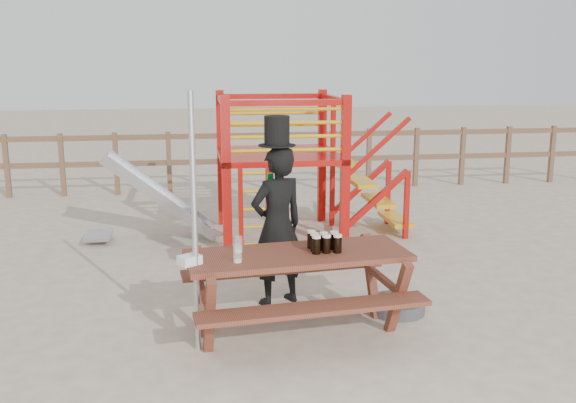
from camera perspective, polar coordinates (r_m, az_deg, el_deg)
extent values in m
plane|color=#C3B197|center=(6.16, 1.84, -11.91)|extent=(60.00, 60.00, 0.00)
cube|color=brown|center=(12.64, -3.78, 5.88)|extent=(15.00, 0.06, 0.10)
cube|color=brown|center=(12.71, -3.75, 3.62)|extent=(15.00, 0.06, 0.10)
cube|color=brown|center=(13.14, -23.73, 2.88)|extent=(0.09, 0.09, 1.20)
cube|color=brown|center=(12.91, -19.44, 3.07)|extent=(0.09, 0.09, 1.20)
cube|color=brown|center=(12.76, -15.03, 3.25)|extent=(0.09, 0.09, 1.20)
cube|color=brown|center=(12.68, -10.53, 3.41)|extent=(0.09, 0.09, 1.20)
cube|color=brown|center=(12.68, -6.01, 3.56)|extent=(0.09, 0.09, 1.20)
cube|color=brown|center=(12.76, -1.51, 3.67)|extent=(0.09, 0.09, 1.20)
cube|color=brown|center=(12.92, 2.91, 3.77)|extent=(0.09, 0.09, 1.20)
cube|color=brown|center=(13.15, 7.20, 3.84)|extent=(0.09, 0.09, 1.20)
cube|color=brown|center=(13.45, 11.32, 3.89)|extent=(0.09, 0.09, 1.20)
cube|color=brown|center=(13.82, 15.23, 3.91)|extent=(0.09, 0.09, 1.20)
cube|color=brown|center=(14.25, 18.93, 3.92)|extent=(0.09, 0.09, 1.20)
cube|color=brown|center=(14.73, 22.40, 3.92)|extent=(0.09, 0.09, 1.20)
cube|color=#AA0F0B|center=(8.46, -5.49, 2.24)|extent=(0.12, 0.12, 2.10)
cube|color=#AA0F0B|center=(8.69, 5.11, 2.51)|extent=(0.12, 0.12, 2.10)
cube|color=#AA0F0B|center=(10.04, -5.98, 3.83)|extent=(0.12, 0.12, 2.10)
cube|color=#AA0F0B|center=(10.23, 3.03, 4.04)|extent=(0.12, 0.12, 2.10)
cube|color=#AA0F0B|center=(9.30, -0.83, 4.15)|extent=(1.72, 1.72, 0.08)
cube|color=#AA0F0B|center=(8.43, -0.12, 8.76)|extent=(1.60, 0.08, 0.08)
cube|color=#AA0F0B|center=(10.01, -1.46, 9.33)|extent=(1.60, 0.08, 0.08)
cube|color=#AA0F0B|center=(9.15, -5.88, 8.98)|extent=(0.08, 1.60, 0.08)
cube|color=#AA0F0B|center=(9.36, 4.08, 9.09)|extent=(0.08, 1.60, 0.08)
cylinder|color=gold|center=(8.49, -0.12, 4.58)|extent=(1.50, 0.05, 0.05)
cylinder|color=gold|center=(10.06, -1.44, 5.81)|extent=(1.50, 0.05, 0.05)
cylinder|color=gold|center=(8.47, -0.12, 5.79)|extent=(1.50, 0.05, 0.05)
cylinder|color=gold|center=(10.04, -1.45, 6.83)|extent=(1.50, 0.05, 0.05)
cylinder|color=gold|center=(8.45, -0.12, 7.00)|extent=(1.50, 0.05, 0.05)
cylinder|color=gold|center=(10.03, -1.45, 7.85)|extent=(1.50, 0.05, 0.05)
cylinder|color=gold|center=(8.43, -0.12, 8.22)|extent=(1.50, 0.05, 0.05)
cylinder|color=gold|center=(10.01, -1.46, 8.88)|extent=(1.50, 0.05, 0.05)
cube|color=#AA0F0B|center=(8.42, -4.22, -0.92)|extent=(0.06, 0.06, 1.20)
cube|color=#AA0F0B|center=(8.45, -1.78, -0.84)|extent=(0.06, 0.06, 1.20)
cylinder|color=gold|center=(8.55, -2.96, -3.82)|extent=(0.36, 0.04, 0.04)
cylinder|color=gold|center=(8.48, -2.98, -2.26)|extent=(0.36, 0.04, 0.04)
cylinder|color=gold|center=(8.43, -3.00, -0.68)|extent=(0.36, 0.04, 0.04)
cylinder|color=gold|center=(8.37, -3.02, 0.92)|extent=(0.36, 0.04, 0.04)
cylinder|color=gold|center=(8.33, -3.04, 2.53)|extent=(0.36, 0.04, 0.04)
cube|color=gold|center=(9.49, 4.88, 3.53)|extent=(0.30, 0.90, 0.06)
cube|color=gold|center=(9.60, 6.47, 1.79)|extent=(0.30, 0.90, 0.06)
cube|color=gold|center=(9.74, 8.02, 0.10)|extent=(0.30, 0.90, 0.06)
cube|color=gold|center=(9.89, 9.53, -1.55)|extent=(0.30, 0.90, 0.06)
cube|color=#AA0F0B|center=(9.25, 7.87, 0.20)|extent=(0.95, 0.08, 0.86)
cube|color=#AA0F0B|center=(10.10, 6.46, 1.27)|extent=(0.95, 0.08, 0.86)
cube|color=#AFB1B6|center=(9.33, -11.22, 0.32)|extent=(1.53, 0.55, 1.21)
cube|color=#AFB1B6|center=(9.06, -11.31, 0.22)|extent=(1.58, 0.04, 1.28)
cube|color=#AFB1B6|center=(9.59, -11.16, 0.89)|extent=(1.58, 0.04, 1.28)
cube|color=#AFB1B6|center=(9.54, -16.50, -2.91)|extent=(0.35, 0.55, 0.05)
cube|color=brown|center=(5.97, 0.85, -4.80)|extent=(2.13, 0.98, 0.05)
cube|color=brown|center=(5.56, 2.40, -9.50)|extent=(2.07, 0.50, 0.04)
cube|color=brown|center=(6.58, -0.47, -5.95)|extent=(2.07, 0.50, 0.04)
cube|color=brown|center=(5.94, -7.42, -9.08)|extent=(0.21, 1.24, 0.74)
cube|color=brown|center=(6.37, 8.51, -7.61)|extent=(0.21, 1.24, 0.74)
imported|color=black|center=(6.69, -0.96, -2.22)|extent=(0.73, 0.63, 1.69)
cube|color=#0B7F1C|center=(6.76, -1.58, -0.31)|extent=(0.07, 0.04, 0.39)
cylinder|color=black|center=(6.53, -0.99, 5.03)|extent=(0.38, 0.38, 0.01)
cylinder|color=black|center=(6.51, -1.00, 6.36)|extent=(0.26, 0.26, 0.29)
cube|color=white|center=(6.61, -1.60, 7.34)|extent=(0.12, 0.06, 0.03)
cylinder|color=#B2B2B7|center=(5.57, -8.31, -2.13)|extent=(0.05, 0.05, 2.30)
cylinder|color=#3D3D43|center=(6.78, 9.67, -9.13)|extent=(0.57, 0.57, 0.13)
cylinder|color=#3D3D43|center=(6.74, 9.71, -8.17)|extent=(0.07, 0.07, 0.11)
cube|color=white|center=(5.68, -8.73, -5.15)|extent=(0.23, 0.22, 0.08)
cylinder|color=black|center=(5.91, 2.53, -3.96)|extent=(0.08, 0.08, 0.15)
cylinder|color=beige|center=(5.89, 2.54, -3.16)|extent=(0.08, 0.08, 0.02)
cylinder|color=black|center=(5.94, 3.44, -3.88)|extent=(0.08, 0.08, 0.15)
cylinder|color=beige|center=(5.92, 3.45, -3.09)|extent=(0.08, 0.08, 0.02)
cylinder|color=black|center=(5.96, 4.43, -3.85)|extent=(0.08, 0.08, 0.15)
cylinder|color=beige|center=(5.93, 4.44, -3.05)|extent=(0.08, 0.08, 0.02)
cylinder|color=black|center=(5.99, 2.37, -3.72)|extent=(0.08, 0.08, 0.15)
cylinder|color=beige|center=(5.97, 2.38, -2.93)|extent=(0.08, 0.08, 0.02)
cylinder|color=black|center=(6.02, 3.20, -3.65)|extent=(0.08, 0.08, 0.15)
cylinder|color=beige|center=(6.00, 3.21, -2.86)|extent=(0.08, 0.08, 0.02)
cylinder|color=black|center=(6.06, 4.12, -3.56)|extent=(0.08, 0.08, 0.15)
cylinder|color=beige|center=(6.04, 4.13, -2.77)|extent=(0.08, 0.08, 0.02)
cylinder|color=black|center=(6.08, 2.09, -3.47)|extent=(0.08, 0.08, 0.15)
cylinder|color=beige|center=(6.06, 2.09, -2.69)|extent=(0.08, 0.08, 0.02)
cylinder|color=silver|center=(5.97, -4.44, -3.83)|extent=(0.08, 0.08, 0.15)
cylinder|color=beige|center=(5.98, -4.43, -4.43)|extent=(0.07, 0.07, 0.02)
cylinder|color=silver|center=(5.68, -4.51, -4.67)|extent=(0.08, 0.08, 0.15)
cylinder|color=beige|center=(5.70, -4.50, -5.30)|extent=(0.07, 0.07, 0.02)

